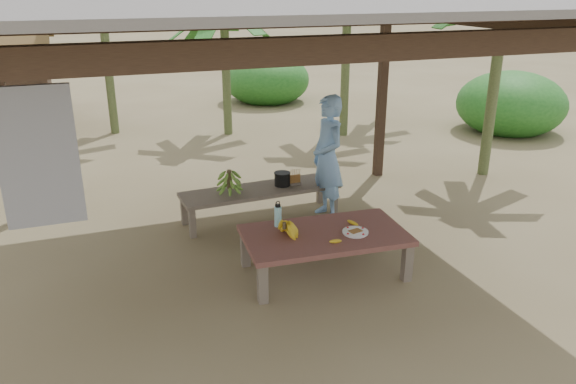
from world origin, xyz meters
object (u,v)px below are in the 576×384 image
object	(u,v)px
water_flask	(278,216)
woman	(328,158)
work_table	(325,238)
cooking_pot	(282,179)
plate	(355,232)
bench	(261,192)
ripe_banana_bunch	(284,229)

from	to	relation	value
water_flask	woman	world-z (taller)	woman
work_table	cooking_pot	world-z (taller)	cooking_pot
plate	water_flask	size ratio (longest dim) A/B	0.94
bench	cooking_pot	xyz separation A→B (m)	(0.32, 0.01, 0.15)
cooking_pot	woman	xyz separation A→B (m)	(0.57, -0.24, 0.32)
work_table	woman	world-z (taller)	woman
ripe_banana_bunch	cooking_pot	distance (m)	1.78
work_table	plate	xyz separation A→B (m)	(0.31, -0.14, 0.08)
work_table	woman	distance (m)	1.71
water_flask	woman	distance (m)	1.62
bench	plate	size ratio (longest dim) A/B	7.71
bench	woman	xyz separation A→B (m)	(0.89, -0.23, 0.47)
ripe_banana_bunch	water_flask	size ratio (longest dim) A/B	0.98
ripe_banana_bunch	bench	bearing A→B (deg)	81.32
ripe_banana_bunch	plate	bearing A→B (deg)	-15.04
bench	water_flask	size ratio (longest dim) A/B	7.23
plate	work_table	bearing A→B (deg)	155.34
ripe_banana_bunch	water_flask	distance (m)	0.30
bench	ripe_banana_bunch	distance (m)	1.71
ripe_banana_bunch	water_flask	xyz separation A→B (m)	(0.03, 0.29, 0.04)
plate	woman	distance (m)	1.73
bench	cooking_pot	size ratio (longest dim) A/B	10.27
work_table	bench	xyz separation A→B (m)	(-0.20, 1.74, -0.04)
plate	ripe_banana_bunch	bearing A→B (deg)	164.96
cooking_pot	woman	world-z (taller)	woman
work_table	bench	distance (m)	1.75
bench	water_flask	xyz separation A→B (m)	(-0.23, -1.38, 0.23)
water_flask	work_table	bearing A→B (deg)	-39.76
plate	woman	size ratio (longest dim) A/B	0.17
bench	plate	world-z (taller)	plate
water_flask	ripe_banana_bunch	bearing A→B (deg)	-95.48
cooking_pot	ripe_banana_bunch	bearing A→B (deg)	-108.89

